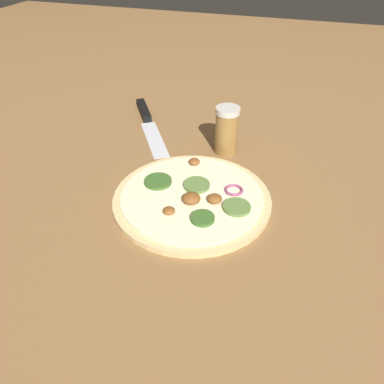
# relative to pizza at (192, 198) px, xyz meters

# --- Properties ---
(ground_plane) EXTENTS (3.00, 3.00, 0.00)m
(ground_plane) POSITION_rel_pizza_xyz_m (0.00, -0.00, -0.01)
(ground_plane) COLOR brown
(pizza) EXTENTS (0.28, 0.28, 0.03)m
(pizza) POSITION_rel_pizza_xyz_m (0.00, 0.00, 0.00)
(pizza) COLOR #D6B77A
(pizza) RESTS_ON ground_plane
(knife) EXTENTS (0.25, 0.18, 0.02)m
(knife) POSITION_rel_pizza_xyz_m (-0.27, -0.21, -0.00)
(knife) COLOR silver
(knife) RESTS_ON ground_plane
(spice_jar) EXTENTS (0.05, 0.05, 0.10)m
(spice_jar) POSITION_rel_pizza_xyz_m (-0.19, 0.01, 0.04)
(spice_jar) COLOR olive
(spice_jar) RESTS_ON ground_plane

